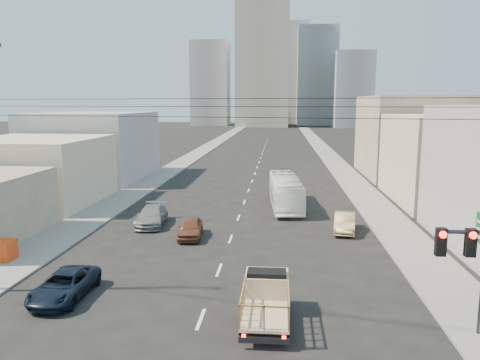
# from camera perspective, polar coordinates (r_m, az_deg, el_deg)

# --- Properties ---
(ground) EXTENTS (420.00, 420.00, 0.00)m
(ground) POSITION_cam_1_polar(r_m,az_deg,el_deg) (19.17, -5.88, -19.14)
(ground) COLOR black
(ground) RESTS_ON ground
(sidewalk_left) EXTENTS (3.50, 180.00, 0.12)m
(sidewalk_left) POSITION_cam_1_polar(r_m,az_deg,el_deg) (88.29, -4.89, 3.43)
(sidewalk_left) COLOR slate
(sidewalk_left) RESTS_ON ground
(sidewalk_right) EXTENTS (3.50, 180.00, 0.12)m
(sidewalk_right) POSITION_cam_1_polar(r_m,az_deg,el_deg) (87.41, 10.50, 3.24)
(sidewalk_right) COLOR slate
(sidewalk_right) RESTS_ON ground
(lane_dashes) EXTENTS (0.15, 104.00, 0.01)m
(lane_dashes) POSITION_cam_1_polar(r_m,az_deg,el_deg) (70.20, 2.22, 1.88)
(lane_dashes) COLOR silver
(lane_dashes) RESTS_ON ground
(flatbed_pickup) EXTENTS (1.95, 4.41, 1.90)m
(flatbed_pickup) POSITION_cam_1_polar(r_m,az_deg,el_deg) (20.32, 3.19, -13.96)
(flatbed_pickup) COLOR tan
(flatbed_pickup) RESTS_ON ground
(navy_pickup) EXTENTS (2.10, 4.53, 1.26)m
(navy_pickup) POSITION_cam_1_polar(r_m,az_deg,el_deg) (24.10, -20.62, -11.92)
(navy_pickup) COLOR black
(navy_pickup) RESTS_ON ground
(city_bus) EXTENTS (3.11, 10.34, 2.84)m
(city_bus) POSITION_cam_1_polar(r_m,az_deg,el_deg) (41.53, 5.57, -1.39)
(city_bus) COLOR white
(city_bus) RESTS_ON ground
(sedan_brown) EXTENTS (1.94, 4.04, 1.33)m
(sedan_brown) POSITION_cam_1_polar(r_m,az_deg,el_deg) (32.42, -6.06, -5.83)
(sedan_brown) COLOR brown
(sedan_brown) RESTS_ON ground
(sedan_tan) EXTENTS (2.00, 4.25, 1.35)m
(sedan_tan) POSITION_cam_1_polar(r_m,az_deg,el_deg) (34.49, 12.65, -5.07)
(sedan_tan) COLOR #958157
(sedan_tan) RESTS_ON ground
(sedan_grey) EXTENTS (2.39, 5.00, 1.41)m
(sedan_grey) POSITION_cam_1_polar(r_m,az_deg,el_deg) (36.05, -10.72, -4.33)
(sedan_grey) COLOR slate
(sedan_grey) RESTS_ON ground
(overhead_wires) EXTENTS (23.01, 5.02, 0.72)m
(overhead_wires) POSITION_cam_1_polar(r_m,az_deg,el_deg) (18.33, -5.47, 8.80)
(overhead_wires) COLOR black
(overhead_wires) RESTS_ON ground
(bldg_right_mid) EXTENTS (11.00, 14.00, 8.00)m
(bldg_right_mid) POSITION_cam_1_polar(r_m,az_deg,el_deg) (47.66, 24.82, 2.31)
(bldg_right_mid) COLOR #BDB698
(bldg_right_mid) RESTS_ON ground
(bldg_right_far) EXTENTS (12.00, 16.00, 10.00)m
(bldg_right_far) POSITION_cam_1_polar(r_m,az_deg,el_deg) (62.93, 20.42, 5.01)
(bldg_right_far) COLOR gray
(bldg_right_far) RESTS_ON ground
(bldg_left_mid) EXTENTS (11.00, 12.00, 6.00)m
(bldg_left_mid) POSITION_cam_1_polar(r_m,az_deg,el_deg) (46.66, -23.64, 1.02)
(bldg_left_mid) COLOR #BDB698
(bldg_left_mid) RESTS_ON ground
(bldg_left_far) EXTENTS (12.00, 16.00, 8.00)m
(bldg_left_far) POSITION_cam_1_polar(r_m,az_deg,el_deg) (60.25, -17.34, 4.05)
(bldg_left_far) COLOR #99999B
(bldg_left_far) RESTS_ON ground
(high_rise_tower) EXTENTS (20.00, 20.00, 60.00)m
(high_rise_tower) POSITION_cam_1_polar(r_m,az_deg,el_deg) (187.84, 2.80, 15.72)
(high_rise_tower) COLOR tan
(high_rise_tower) RESTS_ON ground
(midrise_ne) EXTENTS (16.00, 16.00, 40.00)m
(midrise_ne) POSITION_cam_1_polar(r_m,az_deg,el_deg) (202.36, 9.33, 12.31)
(midrise_ne) COLOR gray
(midrise_ne) RESTS_ON ground
(midrise_nw) EXTENTS (15.00, 15.00, 34.00)m
(midrise_nw) POSITION_cam_1_polar(r_m,az_deg,el_deg) (198.86, -3.59, 11.61)
(midrise_nw) COLOR gray
(midrise_nw) RESTS_ON ground
(midrise_back) EXTENTS (18.00, 18.00, 44.00)m
(midrise_back) POSITION_cam_1_polar(r_m,az_deg,el_deg) (216.93, 5.80, 12.71)
(midrise_back) COLOR #99999B
(midrise_back) RESTS_ON ground
(midrise_east) EXTENTS (14.00, 14.00, 28.00)m
(midrise_east) POSITION_cam_1_polar(r_m,az_deg,el_deg) (183.55, 13.56, 10.62)
(midrise_east) COLOR gray
(midrise_east) RESTS_ON ground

